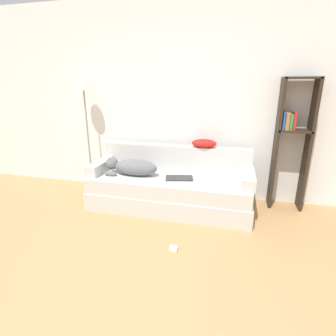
% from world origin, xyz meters
% --- Properties ---
extents(ground_plane, '(20.00, 20.00, 0.00)m').
position_xyz_m(ground_plane, '(0.00, 0.00, 0.00)').
color(ground_plane, tan).
extents(wall_back, '(7.23, 0.06, 2.70)m').
position_xyz_m(wall_back, '(0.00, 2.48, 1.35)').
color(wall_back, white).
rests_on(wall_back, ground_plane).
extents(couch, '(2.12, 0.80, 0.43)m').
position_xyz_m(couch, '(0.17, 1.90, 0.21)').
color(couch, silver).
rests_on(couch, ground_plane).
extents(couch_backrest, '(2.08, 0.15, 0.35)m').
position_xyz_m(couch_backrest, '(0.17, 2.23, 0.60)').
color(couch_backrest, silver).
rests_on(couch_backrest, couch).
extents(couch_arm_left, '(0.15, 0.61, 0.14)m').
position_xyz_m(couch_arm_left, '(-0.81, 1.89, 0.50)').
color(couch_arm_left, silver).
rests_on(couch_arm_left, couch).
extents(couch_arm_right, '(0.15, 0.61, 0.14)m').
position_xyz_m(couch_arm_right, '(1.15, 1.89, 0.50)').
color(couch_arm_right, silver).
rests_on(couch_arm_right, couch).
extents(dog, '(0.72, 0.28, 0.24)m').
position_xyz_m(dog, '(-0.34, 1.85, 0.54)').
color(dog, slate).
rests_on(dog, couch).
extents(laptop, '(0.38, 0.27, 0.02)m').
position_xyz_m(laptop, '(0.30, 1.86, 0.44)').
color(laptop, '#2D2D30').
rests_on(laptop, couch).
extents(throw_pillow, '(0.33, 0.21, 0.11)m').
position_xyz_m(throw_pillow, '(0.56, 2.22, 0.83)').
color(throw_pillow, red).
rests_on(throw_pillow, couch_backrest).
extents(bookshelf, '(0.42, 0.26, 1.67)m').
position_xyz_m(bookshelf, '(1.65, 2.29, 0.94)').
color(bookshelf, '#2D2319').
rests_on(bookshelf, ground_plane).
extents(floor_lamp, '(0.22, 0.22, 1.72)m').
position_xyz_m(floor_lamp, '(-1.19, 2.23, 1.42)').
color(floor_lamp, gray).
rests_on(floor_lamp, ground_plane).
extents(power_adapter, '(0.08, 0.08, 0.02)m').
position_xyz_m(power_adapter, '(0.44, 0.96, 0.01)').
color(power_adapter, silver).
rests_on(power_adapter, ground_plane).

